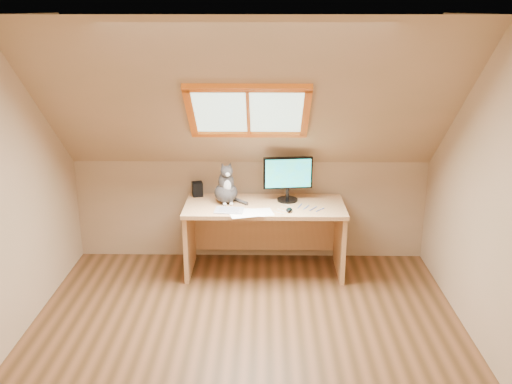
{
  "coord_description": "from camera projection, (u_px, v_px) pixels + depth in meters",
  "views": [
    {
      "loc": [
        0.14,
        -3.67,
        2.44
      ],
      "look_at": [
        0.07,
        1.0,
        0.93
      ],
      "focal_mm": 40.0,
      "sensor_mm": 36.0,
      "label": 1
    }
  ],
  "objects": [
    {
      "name": "room_shell",
      "position": [
        243.0,
        170.0,
        3.71
      ],
      "size": [
        3.52,
        3.52,
        2.41
      ],
      "color": "tan",
      "rests_on": "ground"
    },
    {
      "name": "mouse",
      "position": [
        289.0,
        210.0,
        5.15
      ],
      "size": [
        0.07,
        0.11,
        0.03
      ],
      "primitive_type": "ellipsoid",
      "rotation": [
        0.0,
        0.0,
        -0.19
      ],
      "color": "black",
      "rests_on": "desk"
    },
    {
      "name": "desk_speaker",
      "position": [
        197.0,
        189.0,
        5.57
      ],
      "size": [
        0.12,
        0.12,
        0.14
      ],
      "primitive_type": "cube",
      "rotation": [
        0.0,
        0.0,
        0.27
      ],
      "color": "black",
      "rests_on": "desk"
    },
    {
      "name": "desk",
      "position": [
        265.0,
        223.0,
        5.47
      ],
      "size": [
        1.5,
        0.66,
        0.68
      ],
      "color": "tan",
      "rests_on": "ground"
    },
    {
      "name": "cables",
      "position": [
        300.0,
        209.0,
        5.22
      ],
      "size": [
        0.51,
        0.26,
        0.01
      ],
      "color": "silver",
      "rests_on": "desk"
    },
    {
      "name": "monitor",
      "position": [
        288.0,
        176.0,
        5.37
      ],
      "size": [
        0.47,
        0.2,
        0.43
      ],
      "color": "black",
      "rests_on": "desk"
    },
    {
      "name": "cat",
      "position": [
        226.0,
        188.0,
        5.36
      ],
      "size": [
        0.28,
        0.31,
        0.41
      ],
      "color": "#3F3A38",
      "rests_on": "desk"
    },
    {
      "name": "papers",
      "position": [
        253.0,
        214.0,
        5.1
      ],
      "size": [
        0.35,
        0.3,
        0.01
      ],
      "color": "white",
      "rests_on": "desk"
    },
    {
      "name": "graphics_tablet",
      "position": [
        229.0,
        210.0,
        5.17
      ],
      "size": [
        0.27,
        0.21,
        0.01
      ],
      "primitive_type": "cube",
      "rotation": [
        0.0,
        0.0,
        -0.08
      ],
      "color": "#B2B2B7",
      "rests_on": "desk"
    },
    {
      "name": "ground",
      "position": [
        245.0,
        352.0,
        4.24
      ],
      "size": [
        3.5,
        3.5,
        0.0
      ],
      "primitive_type": "plane",
      "color": "brown",
      "rests_on": "ground"
    }
  ]
}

